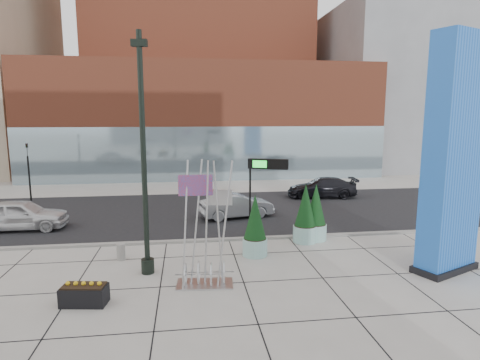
{
  "coord_description": "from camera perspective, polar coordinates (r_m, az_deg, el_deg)",
  "views": [
    {
      "loc": [
        -0.99,
        -14.69,
        6.04
      ],
      "look_at": [
        1.27,
        2.0,
        3.31
      ],
      "focal_mm": 30.0,
      "sensor_mm": 36.0,
      "label": 1
    }
  ],
  "objects": [
    {
      "name": "traffic_signal",
      "position": [
        31.89,
        -27.86,
        1.41
      ],
      "size": [
        0.15,
        0.18,
        4.1
      ],
      "color": "black",
      "rests_on": "ground"
    },
    {
      "name": "public_art_sculpture",
      "position": [
        14.54,
        -5.02,
        -10.3
      ],
      "size": [
        2.08,
        1.17,
        4.55
      ],
      "rotation": [
        0.0,
        0.0,
        -0.09
      ],
      "color": "silver",
      "rests_on": "ground"
    },
    {
      "name": "car_silver_mid",
      "position": [
        23.84,
        -0.51,
        -3.68
      ],
      "size": [
        4.59,
        2.43,
        1.44
      ],
      "primitive_type": "imported",
      "rotation": [
        0.0,
        0.0,
        1.79
      ],
      "color": "#929498",
      "rests_on": "ground"
    },
    {
      "name": "car_dark_east",
      "position": [
        30.26,
        11.57,
        -1.08
      ],
      "size": [
        5.24,
        2.61,
        1.46
      ],
      "primitive_type": "imported",
      "rotation": [
        0.0,
        0.0,
        -1.69
      ],
      "color": "black",
      "rests_on": "ground"
    },
    {
      "name": "tower_podium",
      "position": [
        41.75,
        -5.04,
        8.44
      ],
      "size": [
        34.0,
        10.0,
        11.0
      ],
      "primitive_type": "cube",
      "color": "#9F472E",
      "rests_on": "ground"
    },
    {
      "name": "lamp_post",
      "position": [
        15.35,
        -13.44,
        0.15
      ],
      "size": [
        0.6,
        0.5,
        9.01
      ],
      "rotation": [
        0.0,
        0.0,
        -0.16
      ],
      "color": "black",
      "rests_on": "ground"
    },
    {
      "name": "box_planter_north",
      "position": [
        14.3,
        -21.28,
        -14.84
      ],
      "size": [
        1.51,
        0.91,
        0.78
      ],
      "rotation": [
        0.0,
        0.0,
        -0.14
      ],
      "color": "black",
      "rests_on": "ground"
    },
    {
      "name": "street_asphalt",
      "position": [
        25.44,
        -5.28,
        -4.54
      ],
      "size": [
        80.0,
        12.0,
        0.02
      ],
      "primitive_type": "cube",
      "color": "black",
      "rests_on": "ground"
    },
    {
      "name": "round_planter_east",
      "position": [
        19.45,
        9.26,
        -4.9
      ],
      "size": [
        1.13,
        1.13,
        2.82
      ],
      "color": "#99CEC6",
      "rests_on": "ground"
    },
    {
      "name": "building_grey_parking",
      "position": [
        54.02,
        22.77,
        11.66
      ],
      "size": [
        20.0,
        18.0,
        18.0
      ],
      "primitive_type": "cube",
      "color": "slate",
      "rests_on": "ground"
    },
    {
      "name": "ground",
      "position": [
        15.92,
        -3.67,
        -13.1
      ],
      "size": [
        160.0,
        160.0,
        0.0
      ],
      "primitive_type": "plane",
      "color": "#9E9991",
      "rests_on": "ground"
    },
    {
      "name": "overhead_street_sign",
      "position": [
        19.03,
        3.5,
        1.39
      ],
      "size": [
        1.82,
        0.86,
        4.03
      ],
      "rotation": [
        0.0,
        0.0,
        -0.38
      ],
      "color": "black",
      "rests_on": "ground"
    },
    {
      "name": "round_planter_mid",
      "position": [
        19.89,
        10.7,
        -4.71
      ],
      "size": [
        1.11,
        1.11,
        2.77
      ],
      "color": "#99CEC6",
      "rests_on": "ground"
    },
    {
      "name": "curb_edge",
      "position": [
        19.65,
        -4.51,
        -8.53
      ],
      "size": [
        80.0,
        0.3,
        0.12
      ],
      "primitive_type": "cube",
      "color": "gray",
      "rests_on": "ground"
    },
    {
      "name": "car_white_west",
      "position": [
        24.3,
        -28.74,
        -4.39
      ],
      "size": [
        4.73,
        1.92,
        1.61
      ],
      "primitive_type": "imported",
      "rotation": [
        0.0,
        0.0,
        1.57
      ],
      "color": "silver",
      "rests_on": "ground"
    },
    {
      "name": "round_planter_west",
      "position": [
        17.41,
        2.15,
        -6.67
      ],
      "size": [
        1.08,
        1.08,
        2.7
      ],
      "color": "#99CEC6",
      "rests_on": "ground"
    },
    {
      "name": "tower_glass_front",
      "position": [
        37.12,
        -4.62,
        3.71
      ],
      "size": [
        34.0,
        0.6,
        5.0
      ],
      "primitive_type": "cube",
      "color": "#8CA5B2",
      "rests_on": "ground"
    },
    {
      "name": "concrete_bollard",
      "position": [
        17.86,
        -16.56,
        -9.76
      ],
      "size": [
        0.36,
        0.36,
        0.7
      ],
      "primitive_type": "cylinder",
      "color": "gray",
      "rests_on": "ground"
    },
    {
      "name": "blue_pylon",
      "position": [
        17.12,
        28.07,
        2.47
      ],
      "size": [
        2.96,
        2.18,
        9.01
      ],
      "rotation": [
        0.0,
        0.0,
        0.41
      ],
      "color": "#0C48B6",
      "rests_on": "ground"
    }
  ]
}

